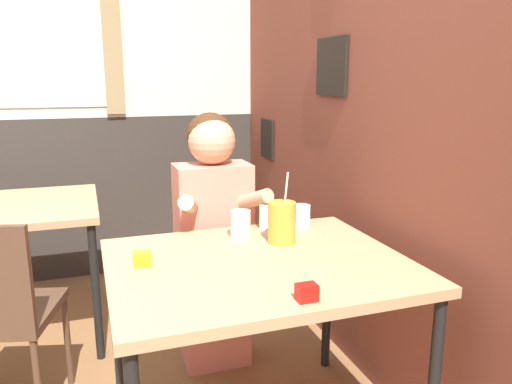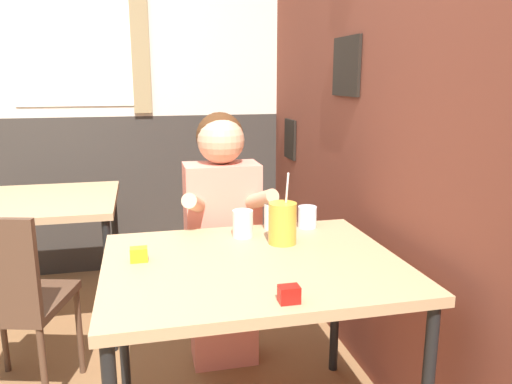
# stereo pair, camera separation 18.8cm
# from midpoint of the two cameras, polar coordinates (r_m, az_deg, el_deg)

# --- Properties ---
(brick_wall_right) EXTENTS (0.08, 4.28, 2.70)m
(brick_wall_right) POSITION_cam_midpoint_polar(r_m,az_deg,el_deg) (2.62, 5.92, 12.68)
(brick_wall_right) COLOR brown
(brick_wall_right) RESTS_ON ground_plane
(back_wall) EXTENTS (5.27, 0.09, 2.70)m
(back_wall) POSITION_cam_midpoint_polar(r_m,az_deg,el_deg) (3.55, -20.66, 12.09)
(back_wall) COLOR beige
(back_wall) RESTS_ON ground_plane
(main_table) EXTENTS (1.03, 0.84, 0.73)m
(main_table) POSITION_cam_midpoint_polar(r_m,az_deg,el_deg) (1.79, -2.80, -9.79)
(main_table) COLOR tan
(main_table) RESTS_ON ground_plane
(background_table) EXTENTS (0.76, 0.78, 0.73)m
(background_table) POSITION_cam_midpoint_polar(r_m,az_deg,el_deg) (2.86, -27.11, -2.84)
(background_table) COLOR tan
(background_table) RESTS_ON ground_plane
(person_seated) EXTENTS (0.42, 0.41, 1.21)m
(person_seated) POSITION_cam_midpoint_polar(r_m,az_deg,el_deg) (2.34, -7.19, -4.92)
(person_seated) COLOR #EA7F6B
(person_seated) RESTS_ON ground_plane
(cocktail_pitcher) EXTENTS (0.11, 0.11, 0.28)m
(cocktail_pitcher) POSITION_cam_midpoint_polar(r_m,az_deg,el_deg) (1.93, 0.20, -3.53)
(cocktail_pitcher) COLOR gold
(cocktail_pitcher) RESTS_ON main_table
(glass_near_pitcher) EXTENTS (0.08, 0.08, 0.09)m
(glass_near_pitcher) POSITION_cam_midpoint_polar(r_m,az_deg,el_deg) (2.16, 2.70, -2.74)
(glass_near_pitcher) COLOR silver
(glass_near_pitcher) RESTS_ON main_table
(glass_center) EXTENTS (0.07, 0.07, 0.11)m
(glass_center) POSITION_cam_midpoint_polar(r_m,az_deg,el_deg) (2.11, -1.26, -2.78)
(glass_center) COLOR silver
(glass_center) RESTS_ON main_table
(glass_far_side) EXTENTS (0.08, 0.08, 0.11)m
(glass_far_side) POSITION_cam_midpoint_polar(r_m,az_deg,el_deg) (2.01, -4.48, -3.71)
(glass_far_side) COLOR silver
(glass_far_side) RESTS_ON main_table
(condiment_ketchup) EXTENTS (0.06, 0.04, 0.05)m
(condiment_ketchup) POSITION_cam_midpoint_polar(r_m,az_deg,el_deg) (1.46, 2.07, -11.45)
(condiment_ketchup) COLOR #B7140F
(condiment_ketchup) RESTS_ON main_table
(condiment_mustard) EXTENTS (0.06, 0.04, 0.05)m
(condiment_mustard) POSITION_cam_midpoint_polar(r_m,az_deg,el_deg) (1.78, -15.88, -7.39)
(condiment_mustard) COLOR yellow
(condiment_mustard) RESTS_ON main_table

